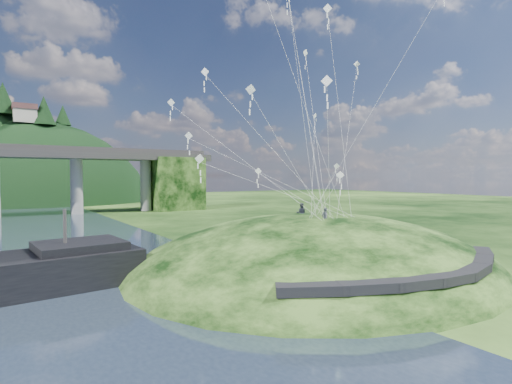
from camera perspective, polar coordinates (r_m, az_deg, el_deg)
ground at (r=31.47m, az=-0.00°, el=-13.40°), size 320.00×320.00×0.00m
grass_hill at (r=38.15m, az=8.58°, el=-12.93°), size 36.00×32.00×13.00m
footpath at (r=29.48m, az=23.62°, el=-10.50°), size 22.29×5.84×0.83m
wooden_dock at (r=35.85m, az=-16.63°, el=-10.85°), size 13.21×2.89×0.94m
kite_flyers at (r=37.43m, az=7.34°, el=-1.73°), size 2.15×5.37×1.96m
kite_swarm at (r=38.38m, az=4.16°, el=17.19°), size 20.69×17.48×19.92m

